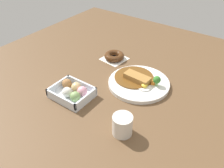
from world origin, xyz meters
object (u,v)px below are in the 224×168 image
at_px(curry_plate, 139,82).
at_px(donut_box, 73,92).
at_px(coffee_mug, 122,125).
at_px(chocolate_ring_donut, 114,56).

distance_m(curry_plate, donut_box, 0.30).
height_order(curry_plate, donut_box, curry_plate).
distance_m(donut_box, coffee_mug, 0.29).
bearing_deg(coffee_mug, chocolate_ring_donut, -51.74).
relative_size(donut_box, chocolate_ring_donut, 1.27).
relative_size(curry_plate, coffee_mug, 3.56).
distance_m(curry_plate, coffee_mug, 0.31).
bearing_deg(donut_box, coffee_mug, 170.36).
bearing_deg(curry_plate, chocolate_ring_donut, -29.04).
xyz_separation_m(curry_plate, donut_box, (0.19, 0.24, 0.01)).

